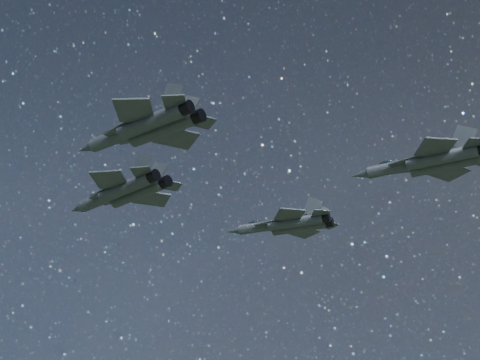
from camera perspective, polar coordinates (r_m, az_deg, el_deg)
The scene contains 4 objects.
jet_lead at distance 91.87m, azimuth -8.98°, elevation -0.87°, with size 17.85×12.42×4.49m.
jet_left at distance 96.07m, azimuth 3.79°, elevation -3.44°, with size 15.27×10.52×3.83m.
jet_right at distance 71.11m, azimuth -7.22°, elevation 4.10°, with size 15.76×11.17×4.00m.
jet_slot at distance 79.19m, azimuth 14.66°, elevation 1.41°, with size 15.22×10.68×3.84m.
Camera 1 is at (40.90, -62.05, 109.02)m, focal length 55.00 mm.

